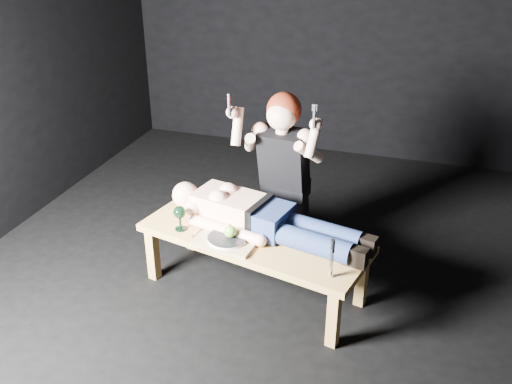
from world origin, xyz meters
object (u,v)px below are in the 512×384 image
kneeling_woman (287,173)px  goblet (180,218)px  serving_tray (227,241)px  lying_man (266,215)px  table (254,263)px  carving_knife (332,259)px

kneeling_woman → goblet: (-0.57, -0.65, -0.13)m
serving_tray → goblet: (-0.36, 0.06, 0.08)m
lying_man → goblet: (-0.56, -0.16, -0.03)m
kneeling_woman → table: bearing=-92.1°
lying_man → goblet: lying_man is taller
kneeling_woman → serving_tray: (-0.21, -0.71, -0.21)m
kneeling_woman → carving_knife: (0.51, -0.88, -0.09)m
serving_tray → goblet: 0.37m
lying_man → goblet: size_ratio=8.19×
kneeling_woman → carving_knife: kneeling_woman is taller
carving_knife → serving_tray: bearing=179.5°
serving_tray → carving_knife: bearing=-12.9°
kneeling_woman → carving_knife: 1.02m
kneeling_woman → lying_man: bearing=-86.0°
table → lying_man: size_ratio=1.06×
kneeling_woman → goblet: bearing=-125.8°
lying_man → kneeling_woman: bearing=101.2°
table → kneeling_woman: kneeling_woman is taller
goblet → lying_man: bearing=16.1°
serving_tray → carving_knife: 0.75m
serving_tray → lying_man: bearing=48.3°
lying_man → carving_knife: carving_knife is taller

